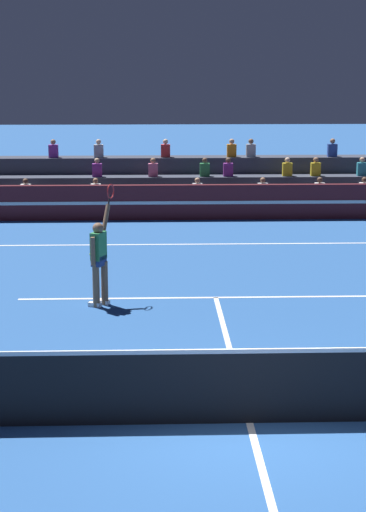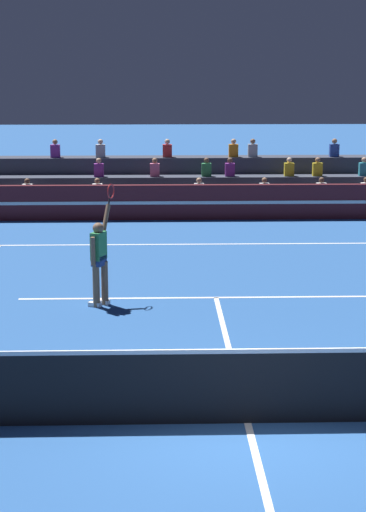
{
  "view_description": "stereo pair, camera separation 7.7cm",
  "coord_description": "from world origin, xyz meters",
  "views": [
    {
      "loc": [
        -1.28,
        -10.83,
        4.77
      ],
      "look_at": [
        -0.72,
        5.54,
        1.1
      ],
      "focal_mm": 60.0,
      "sensor_mm": 36.0,
      "label": 1
    },
    {
      "loc": [
        -1.2,
        -10.83,
        4.77
      ],
      "look_at": [
        -0.72,
        5.54,
        1.1
      ],
      "focal_mm": 60.0,
      "sensor_mm": 36.0,
      "label": 2
    }
  ],
  "objects": [
    {
      "name": "ground_plane",
      "position": [
        0.0,
        0.0,
        0.0
      ],
      "size": [
        120.0,
        120.0,
        0.0
      ],
      "primitive_type": "plane",
      "color": "#285699"
    },
    {
      "name": "court_lines",
      "position": [
        0.0,
        0.0,
        0.0
      ],
      "size": [
        11.1,
        23.9,
        0.01
      ],
      "color": "white",
      "rests_on": "ground"
    },
    {
      "name": "tennis_net",
      "position": [
        0.0,
        0.0,
        0.54
      ],
      "size": [
        12.0,
        0.1,
        1.1
      ],
      "color": "#2D6B38",
      "rests_on": "ground"
    },
    {
      "name": "sponsor_banner_wall",
      "position": [
        0.0,
        15.76,
        0.55
      ],
      "size": [
        18.0,
        0.26,
        1.1
      ],
      "color": "#51191E",
      "rests_on": "ground"
    },
    {
      "name": "bleacher_stand",
      "position": [
        -0.0,
        18.3,
        0.65
      ],
      "size": [
        19.3,
        2.85,
        2.28
      ],
      "color": "#383D4C",
      "rests_on": "ground"
    },
    {
      "name": "tennis_player",
      "position": [
        -2.38,
        5.91,
        0.99
      ],
      "size": [
        0.57,
        1.01,
        2.46
      ],
      "color": "brown",
      "rests_on": "ground"
    },
    {
      "name": "tennis_ball",
      "position": [
        -2.91,
        10.59,
        0.03
      ],
      "size": [
        0.07,
        0.07,
        0.07
      ],
      "primitive_type": "sphere",
      "color": "#C6DB33",
      "rests_on": "ground"
    }
  ]
}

